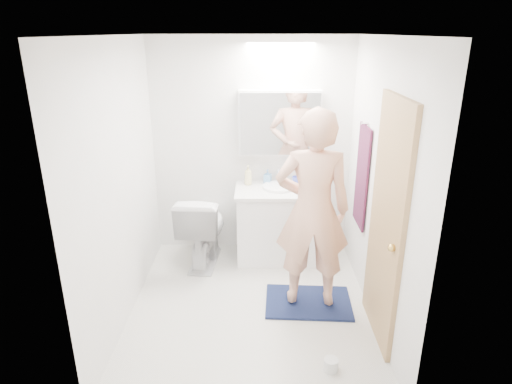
{
  "coord_description": "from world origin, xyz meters",
  "views": [
    {
      "loc": [
        0.06,
        -3.5,
        2.43
      ],
      "look_at": [
        0.05,
        0.25,
        1.05
      ],
      "focal_mm": 30.78,
      "sensor_mm": 36.0,
      "label": 1
    }
  ],
  "objects_px": {
    "toilet_paper_roll": "(331,365)",
    "medicine_cabinet": "(280,123)",
    "person": "(313,210)",
    "vanity_cabinet": "(278,225)",
    "soap_bottle_a": "(248,175)",
    "soap_bottle_b": "(268,177)",
    "toilet": "(203,228)",
    "toothbrush_cup": "(296,181)"
  },
  "relations": [
    {
      "from": "vanity_cabinet",
      "to": "toilet_paper_roll",
      "type": "distance_m",
      "value": 1.86
    },
    {
      "from": "soap_bottle_b",
      "to": "toilet_paper_roll",
      "type": "xyz_separation_m",
      "value": [
        0.45,
        -1.98,
        -0.85
      ]
    },
    {
      "from": "person",
      "to": "soap_bottle_a",
      "type": "bearing_deg",
      "value": -58.23
    },
    {
      "from": "vanity_cabinet",
      "to": "medicine_cabinet",
      "type": "distance_m",
      "value": 1.13
    },
    {
      "from": "toilet",
      "to": "soap_bottle_a",
      "type": "xyz_separation_m",
      "value": [
        0.49,
        0.27,
        0.52
      ]
    },
    {
      "from": "person",
      "to": "soap_bottle_a",
      "type": "height_order",
      "value": "person"
    },
    {
      "from": "soap_bottle_a",
      "to": "medicine_cabinet",
      "type": "bearing_deg",
      "value": 9.99
    },
    {
      "from": "soap_bottle_b",
      "to": "toilet_paper_roll",
      "type": "bearing_deg",
      "value": -77.29
    },
    {
      "from": "soap_bottle_a",
      "to": "toilet",
      "type": "bearing_deg",
      "value": -151.7
    },
    {
      "from": "soap_bottle_a",
      "to": "toothbrush_cup",
      "type": "xyz_separation_m",
      "value": [
        0.54,
        0.01,
        -0.07
      ]
    },
    {
      "from": "soap_bottle_a",
      "to": "toothbrush_cup",
      "type": "bearing_deg",
      "value": 1.07
    },
    {
      "from": "person",
      "to": "vanity_cabinet",
      "type": "bearing_deg",
      "value": -71.85
    },
    {
      "from": "person",
      "to": "toilet_paper_roll",
      "type": "relative_size",
      "value": 16.5
    },
    {
      "from": "vanity_cabinet",
      "to": "person",
      "type": "distance_m",
      "value": 1.11
    },
    {
      "from": "medicine_cabinet",
      "to": "person",
      "type": "relative_size",
      "value": 0.48
    },
    {
      "from": "person",
      "to": "soap_bottle_a",
      "type": "xyz_separation_m",
      "value": [
        -0.59,
        1.07,
        -0.02
      ]
    },
    {
      "from": "vanity_cabinet",
      "to": "soap_bottle_b",
      "type": "height_order",
      "value": "soap_bottle_b"
    },
    {
      "from": "medicine_cabinet",
      "to": "toothbrush_cup",
      "type": "xyz_separation_m",
      "value": [
        0.2,
        -0.05,
        -0.64
      ]
    },
    {
      "from": "vanity_cabinet",
      "to": "soap_bottle_a",
      "type": "distance_m",
      "value": 0.66
    },
    {
      "from": "vanity_cabinet",
      "to": "toilet",
      "type": "distance_m",
      "value": 0.84
    },
    {
      "from": "vanity_cabinet",
      "to": "person",
      "type": "bearing_deg",
      "value": -74.9
    },
    {
      "from": "medicine_cabinet",
      "to": "person",
      "type": "xyz_separation_m",
      "value": [
        0.25,
        -1.13,
        -0.54
      ]
    },
    {
      "from": "vanity_cabinet",
      "to": "medicine_cabinet",
      "type": "xyz_separation_m",
      "value": [
        0.0,
        0.21,
        1.11
      ]
    },
    {
      "from": "medicine_cabinet",
      "to": "soap_bottle_b",
      "type": "xyz_separation_m",
      "value": [
        -0.12,
        -0.03,
        -0.6
      ]
    },
    {
      "from": "person",
      "to": "toilet_paper_roll",
      "type": "height_order",
      "value": "person"
    },
    {
      "from": "medicine_cabinet",
      "to": "toilet",
      "type": "height_order",
      "value": "medicine_cabinet"
    },
    {
      "from": "medicine_cabinet",
      "to": "toilet",
      "type": "xyz_separation_m",
      "value": [
        -0.83,
        -0.33,
        -1.09
      ]
    },
    {
      "from": "medicine_cabinet",
      "to": "soap_bottle_b",
      "type": "distance_m",
      "value": 0.61
    },
    {
      "from": "person",
      "to": "soap_bottle_b",
      "type": "distance_m",
      "value": 1.16
    },
    {
      "from": "person",
      "to": "soap_bottle_b",
      "type": "bearing_deg",
      "value": -68.4
    },
    {
      "from": "toilet_paper_roll",
      "to": "toilet",
      "type": "bearing_deg",
      "value": 124.51
    },
    {
      "from": "toilet",
      "to": "soap_bottle_a",
      "type": "height_order",
      "value": "soap_bottle_a"
    },
    {
      "from": "medicine_cabinet",
      "to": "soap_bottle_b",
      "type": "relative_size",
      "value": 5.37
    },
    {
      "from": "toilet_paper_roll",
      "to": "medicine_cabinet",
      "type": "bearing_deg",
      "value": 99.13
    },
    {
      "from": "soap_bottle_b",
      "to": "toothbrush_cup",
      "type": "height_order",
      "value": "soap_bottle_b"
    },
    {
      "from": "toilet",
      "to": "toilet_paper_roll",
      "type": "height_order",
      "value": "toilet"
    },
    {
      "from": "soap_bottle_a",
      "to": "toilet_paper_roll",
      "type": "height_order",
      "value": "soap_bottle_a"
    },
    {
      "from": "toilet",
      "to": "toothbrush_cup",
      "type": "distance_m",
      "value": 1.16
    },
    {
      "from": "toilet",
      "to": "soap_bottle_a",
      "type": "bearing_deg",
      "value": -146.76
    },
    {
      "from": "person",
      "to": "toothbrush_cup",
      "type": "distance_m",
      "value": 1.09
    },
    {
      "from": "medicine_cabinet",
      "to": "toothbrush_cup",
      "type": "height_order",
      "value": "medicine_cabinet"
    },
    {
      "from": "toilet",
      "to": "soap_bottle_a",
      "type": "distance_m",
      "value": 0.76
    }
  ]
}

